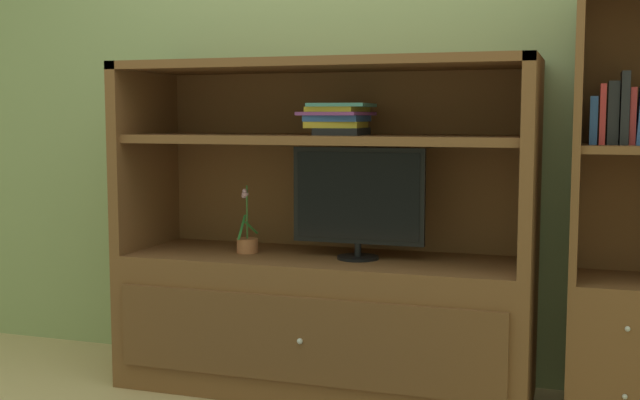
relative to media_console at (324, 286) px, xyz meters
name	(u,v)px	position (x,y,z in m)	size (l,w,h in m)	color
painted_rear_wall	(347,71)	(0.00, 0.34, 0.95)	(6.00, 0.10, 2.80)	#8C9E6B
media_console	(324,286)	(0.00, 0.00, 0.00)	(1.78, 0.60, 1.43)	brown
tv_monitor	(358,200)	(0.16, -0.03, 0.39)	(0.57, 0.18, 0.47)	black
potted_plant	(247,241)	(-0.35, -0.03, 0.19)	(0.09, 0.12, 0.30)	#B26642
magazine_stack	(339,118)	(0.07, -0.01, 0.73)	(0.29, 0.33, 0.13)	black
bookshelf_tall	(626,280)	(1.23, 0.00, 0.11)	(0.43, 0.42, 1.69)	brown
upright_book_row	(618,114)	(1.18, -0.01, 0.75)	(0.20, 0.18, 0.28)	#2D519E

